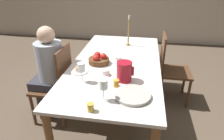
{
  "coord_description": "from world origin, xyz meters",
  "views": [
    {
      "loc": [
        0.3,
        -2.09,
        1.73
      ],
      "look_at": [
        0.0,
        -0.3,
        0.8
      ],
      "focal_mm": 32.0,
      "sensor_mm": 36.0,
      "label": 1
    }
  ],
  "objects_px": {
    "red_pitcher": "(124,71)",
    "chair_opposite": "(170,67)",
    "wine_glass_juice": "(103,85)",
    "fruit_bowl": "(99,60)",
    "wine_glass_water": "(81,68)",
    "bread_plate": "(79,70)",
    "teacup_near_person": "(105,73)",
    "candlestick_tall": "(128,34)",
    "jam_jar_amber": "(91,107)",
    "jam_jar_red": "(116,83)",
    "teacup_across": "(118,59)",
    "serving_tray": "(133,95)",
    "person_seated": "(48,67)",
    "chair_person_side": "(57,83)"
  },
  "relations": [
    {
      "from": "red_pitcher",
      "to": "chair_opposite",
      "type": "bearing_deg",
      "value": 58.07
    },
    {
      "from": "wine_glass_juice",
      "to": "fruit_bowl",
      "type": "xyz_separation_m",
      "value": [
        -0.2,
        0.7,
        -0.1
      ]
    },
    {
      "from": "red_pitcher",
      "to": "wine_glass_water",
      "type": "height_order",
      "value": "wine_glass_water"
    },
    {
      "from": "bread_plate",
      "to": "fruit_bowl",
      "type": "xyz_separation_m",
      "value": [
        0.16,
        0.25,
        0.02
      ]
    },
    {
      "from": "chair_opposite",
      "to": "teacup_near_person",
      "type": "distance_m",
      "value": 1.13
    },
    {
      "from": "wine_glass_water",
      "to": "bread_plate",
      "type": "height_order",
      "value": "wine_glass_water"
    },
    {
      "from": "bread_plate",
      "to": "candlestick_tall",
      "type": "bearing_deg",
      "value": 64.45
    },
    {
      "from": "wine_glass_water",
      "to": "bread_plate",
      "type": "distance_m",
      "value": 0.24
    },
    {
      "from": "jam_jar_amber",
      "to": "teacup_near_person",
      "type": "bearing_deg",
      "value": 90.42
    },
    {
      "from": "wine_glass_juice",
      "to": "jam_jar_red",
      "type": "height_order",
      "value": "wine_glass_juice"
    },
    {
      "from": "fruit_bowl",
      "to": "candlestick_tall",
      "type": "height_order",
      "value": "candlestick_tall"
    },
    {
      "from": "teacup_near_person",
      "to": "fruit_bowl",
      "type": "relative_size",
      "value": 0.51
    },
    {
      "from": "wine_glass_juice",
      "to": "bread_plate",
      "type": "height_order",
      "value": "wine_glass_juice"
    },
    {
      "from": "chair_opposite",
      "to": "candlestick_tall",
      "type": "distance_m",
      "value": 0.74
    },
    {
      "from": "wine_glass_juice",
      "to": "teacup_near_person",
      "type": "bearing_deg",
      "value": 99.83
    },
    {
      "from": "chair_opposite",
      "to": "teacup_across",
      "type": "height_order",
      "value": "chair_opposite"
    },
    {
      "from": "serving_tray",
      "to": "jam_jar_amber",
      "type": "height_order",
      "value": "jam_jar_amber"
    },
    {
      "from": "chair_opposite",
      "to": "person_seated",
      "type": "xyz_separation_m",
      "value": [
        -1.46,
        -0.64,
        0.2
      ]
    },
    {
      "from": "chair_person_side",
      "to": "jam_jar_amber",
      "type": "xyz_separation_m",
      "value": [
        0.62,
        -0.73,
        0.28
      ]
    },
    {
      "from": "teacup_across",
      "to": "jam_jar_red",
      "type": "height_order",
      "value": "jam_jar_red"
    },
    {
      "from": "candlestick_tall",
      "to": "person_seated",
      "type": "bearing_deg",
      "value": -138.49
    },
    {
      "from": "chair_opposite",
      "to": "person_seated",
      "type": "bearing_deg",
      "value": -66.34
    },
    {
      "from": "chair_opposite",
      "to": "red_pitcher",
      "type": "xyz_separation_m",
      "value": [
        -0.55,
        -0.88,
        0.34
      ]
    },
    {
      "from": "serving_tray",
      "to": "bread_plate",
      "type": "bearing_deg",
      "value": 148.42
    },
    {
      "from": "wine_glass_water",
      "to": "jam_jar_red",
      "type": "relative_size",
      "value": 2.89
    },
    {
      "from": "jam_jar_red",
      "to": "candlestick_tall",
      "type": "distance_m",
      "value": 1.13
    },
    {
      "from": "fruit_bowl",
      "to": "serving_tray",
      "type": "bearing_deg",
      "value": -54.84
    },
    {
      "from": "chair_opposite",
      "to": "red_pitcher",
      "type": "bearing_deg",
      "value": -31.93
    },
    {
      "from": "bread_plate",
      "to": "fruit_bowl",
      "type": "height_order",
      "value": "fruit_bowl"
    },
    {
      "from": "wine_glass_water",
      "to": "jam_jar_amber",
      "type": "bearing_deg",
      "value": -65.07
    },
    {
      "from": "chair_opposite",
      "to": "wine_glass_juice",
      "type": "xyz_separation_m",
      "value": [
        -0.68,
        -1.23,
        0.38
      ]
    },
    {
      "from": "person_seated",
      "to": "candlestick_tall",
      "type": "distance_m",
      "value": 1.16
    },
    {
      "from": "bread_plate",
      "to": "fruit_bowl",
      "type": "distance_m",
      "value": 0.3
    },
    {
      "from": "jam_jar_red",
      "to": "candlestick_tall",
      "type": "relative_size",
      "value": 0.16
    },
    {
      "from": "teacup_across",
      "to": "fruit_bowl",
      "type": "relative_size",
      "value": 0.51
    },
    {
      "from": "serving_tray",
      "to": "jam_jar_amber",
      "type": "bearing_deg",
      "value": -140.94
    },
    {
      "from": "jam_jar_amber",
      "to": "jam_jar_red",
      "type": "xyz_separation_m",
      "value": [
        0.14,
        0.38,
        0.0
      ]
    },
    {
      "from": "jam_jar_amber",
      "to": "chair_opposite",
      "type": "bearing_deg",
      "value": 61.72
    },
    {
      "from": "wine_glass_water",
      "to": "teacup_near_person",
      "type": "xyz_separation_m",
      "value": [
        0.19,
        0.17,
        -0.12
      ]
    },
    {
      "from": "red_pitcher",
      "to": "person_seated",
      "type": "bearing_deg",
      "value": 165.27
    },
    {
      "from": "bread_plate",
      "to": "wine_glass_water",
      "type": "bearing_deg",
      "value": -64.2
    },
    {
      "from": "person_seated",
      "to": "serving_tray",
      "type": "bearing_deg",
      "value": -116.47
    },
    {
      "from": "red_pitcher",
      "to": "serving_tray",
      "type": "bearing_deg",
      "value": -68.86
    },
    {
      "from": "teacup_near_person",
      "to": "person_seated",
      "type": "bearing_deg",
      "value": 166.87
    },
    {
      "from": "teacup_across",
      "to": "candlestick_tall",
      "type": "relative_size",
      "value": 0.29
    },
    {
      "from": "chair_person_side",
      "to": "jam_jar_red",
      "type": "xyz_separation_m",
      "value": [
        0.76,
        -0.34,
        0.28
      ]
    },
    {
      "from": "chair_opposite",
      "to": "wine_glass_juice",
      "type": "bearing_deg",
      "value": -28.85
    },
    {
      "from": "chair_person_side",
      "to": "serving_tray",
      "type": "bearing_deg",
      "value": -117.62
    },
    {
      "from": "candlestick_tall",
      "to": "red_pitcher",
      "type": "bearing_deg",
      "value": -86.88
    },
    {
      "from": "chair_opposite",
      "to": "person_seated",
      "type": "height_order",
      "value": "person_seated"
    }
  ]
}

